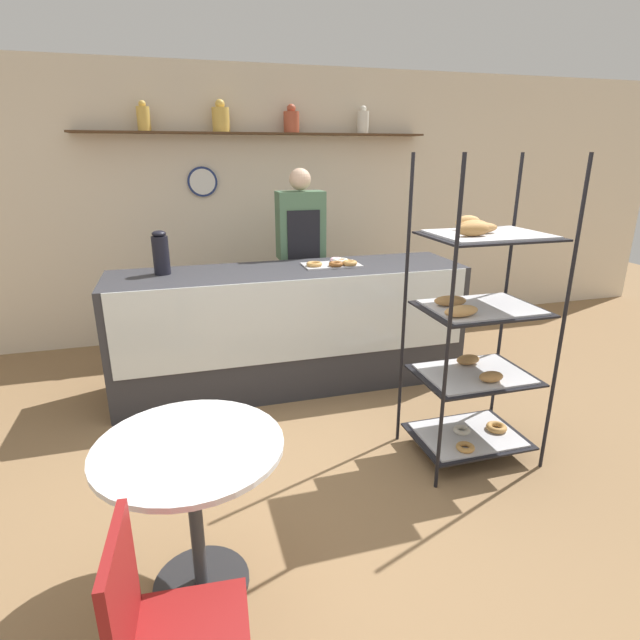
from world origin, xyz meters
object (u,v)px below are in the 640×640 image
at_px(cafe_table, 192,481).
at_px(pastry_rack, 476,332).
at_px(coffee_carafe, 161,253).
at_px(donut_tray_counter, 335,263).
at_px(person_worker, 301,258).
at_px(cafe_chair, 157,625).

bearing_deg(cafe_table, pastry_rack, 19.41).
distance_m(cafe_table, coffee_carafe, 2.16).
xyz_separation_m(cafe_table, donut_tray_counter, (1.27, 1.99, 0.46)).
bearing_deg(pastry_rack, coffee_carafe, 141.37).
height_order(pastry_rack, person_worker, pastry_rack).
height_order(pastry_rack, coffee_carafe, pastry_rack).
height_order(pastry_rack, donut_tray_counter, pastry_rack).
xyz_separation_m(cafe_chair, donut_tray_counter, (1.40, 2.63, 0.50)).
distance_m(person_worker, donut_tray_counter, 0.55).
bearing_deg(donut_tray_counter, person_worker, 106.92).
bearing_deg(donut_tray_counter, cafe_table, -122.48).
xyz_separation_m(pastry_rack, coffee_carafe, (-1.83, 1.46, 0.31)).
bearing_deg(cafe_chair, cafe_table, -7.51).
relative_size(person_worker, coffee_carafe, 5.26).
distance_m(pastry_rack, donut_tray_counter, 1.47).
xyz_separation_m(pastry_rack, donut_tray_counter, (-0.46, 1.38, 0.17)).
height_order(person_worker, cafe_chair, person_worker).
distance_m(coffee_carafe, donut_tray_counter, 1.38).
bearing_deg(person_worker, pastry_rack, -71.95).
bearing_deg(person_worker, coffee_carafe, -159.68).
relative_size(cafe_table, donut_tray_counter, 1.68).
bearing_deg(coffee_carafe, cafe_chair, -90.72).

